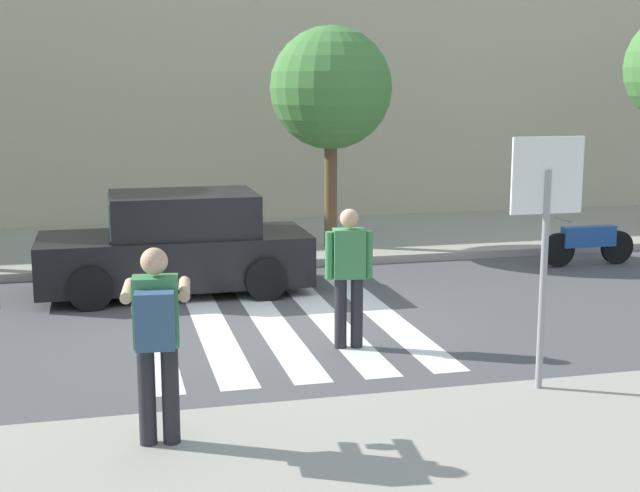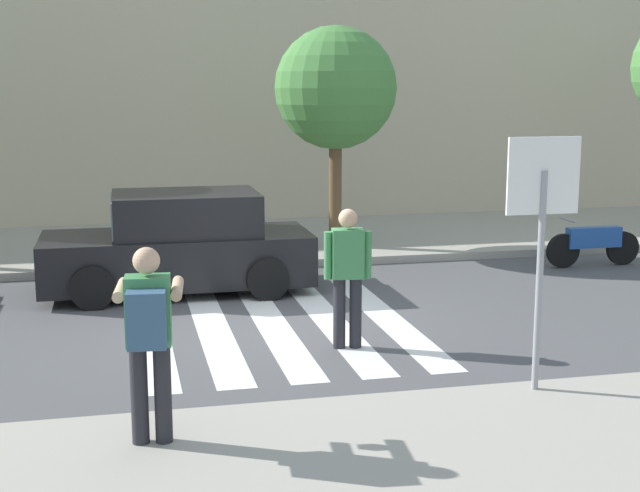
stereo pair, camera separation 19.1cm
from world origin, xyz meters
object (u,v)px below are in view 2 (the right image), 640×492
at_px(stop_sign, 542,208).
at_px(parked_car_black, 180,245).
at_px(street_tree_center, 336,89).
at_px(pedestrian_crossing, 348,270).
at_px(photographer_with_backpack, 149,329).
at_px(motorcycle, 593,243).

height_order(stop_sign, parked_car_black, stop_sign).
height_order(stop_sign, street_tree_center, street_tree_center).
bearing_deg(parked_car_black, pedestrian_crossing, -62.97).
bearing_deg(stop_sign, pedestrian_crossing, 121.84).
bearing_deg(parked_car_black, photographer_with_backpack, -96.30).
bearing_deg(motorcycle, street_tree_center, 152.20).
height_order(stop_sign, motorcycle, stop_sign).
bearing_deg(pedestrian_crossing, parked_car_black, 117.03).
xyz_separation_m(motorcycle, street_tree_center, (-4.16, 2.19, 2.67)).
bearing_deg(parked_car_black, street_tree_center, 38.85).
distance_m(pedestrian_crossing, parked_car_black, 3.92).
height_order(motorcycle, street_tree_center, street_tree_center).
bearing_deg(street_tree_center, motorcycle, -27.80).
xyz_separation_m(stop_sign, parked_car_black, (-3.17, 5.72, -1.28)).
height_order(photographer_with_backpack, street_tree_center, street_tree_center).
xyz_separation_m(pedestrian_crossing, parked_car_black, (-1.78, 3.48, -0.25)).
relative_size(stop_sign, parked_car_black, 0.62).
xyz_separation_m(photographer_with_backpack, street_tree_center, (3.79, 8.77, 1.92)).
distance_m(pedestrian_crossing, street_tree_center, 6.47).
bearing_deg(motorcycle, parked_car_black, -177.63).
height_order(stop_sign, pedestrian_crossing, stop_sign).
relative_size(parked_car_black, street_tree_center, 1.00).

